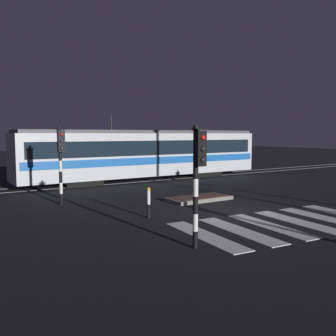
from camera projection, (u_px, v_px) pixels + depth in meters
ground_plane at (229, 211)px, 14.79m from camera, size 120.00×120.00×0.00m
rail_near at (120, 183)px, 22.80m from camera, size 80.00×0.12×0.03m
rail_far at (110, 181)px, 23.99m from camera, size 80.00×0.12×0.03m
crosswalk_zebra at (284, 224)px, 12.59m from camera, size 7.36×4.35×0.02m
traffic_island at (199, 198)px, 17.08m from camera, size 2.97×1.36×0.18m
traffic_light_corner_far_left at (61, 154)px, 15.76m from camera, size 0.36×0.42×3.31m
traffic_light_corner_near_left at (198, 168)px, 9.66m from camera, size 0.36×0.42×3.24m
tram at (147, 153)px, 24.51m from camera, size 16.89×2.58×4.15m
bollard_island_edge at (149, 203)px, 13.44m from camera, size 0.12×0.12×1.11m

